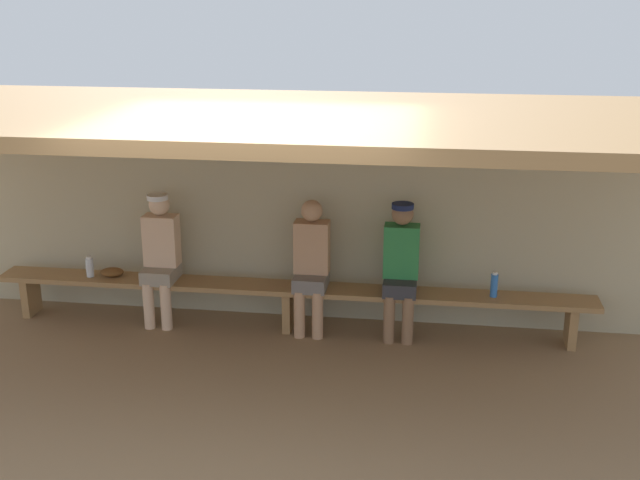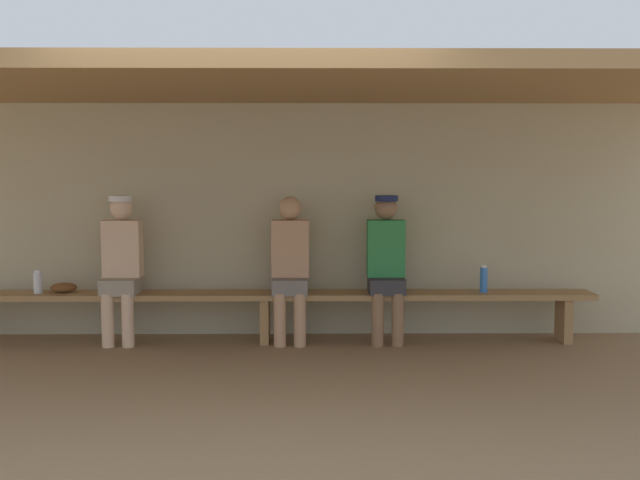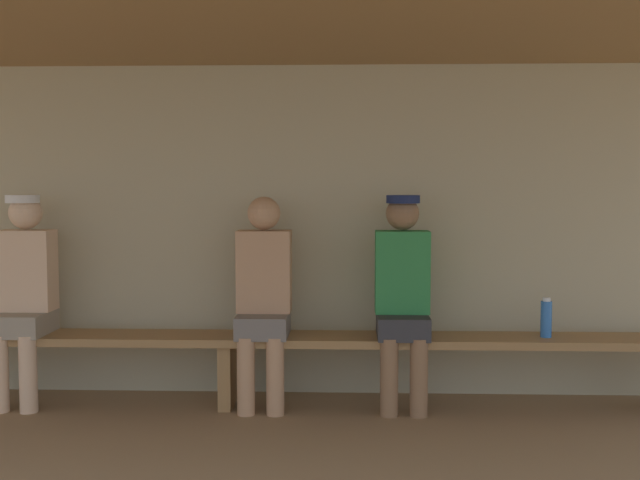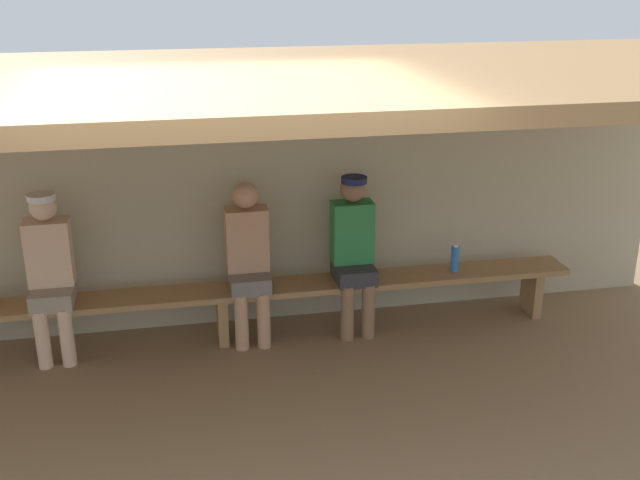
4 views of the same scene
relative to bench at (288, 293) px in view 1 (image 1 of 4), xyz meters
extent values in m
plane|color=#8C6D4C|center=(0.00, -1.55, -0.39)|extent=(24.00, 24.00, 0.00)
cube|color=#B7AD8C|center=(0.00, 0.45, 0.71)|extent=(8.00, 0.20, 2.20)
cube|color=#9E7547|center=(0.00, -0.85, 1.87)|extent=(8.00, 2.80, 0.12)
cube|color=#9E7547|center=(0.00, 0.00, 0.05)|extent=(6.00, 0.36, 0.05)
cube|color=#9E7547|center=(-2.75, 0.00, -0.18)|extent=(0.08, 0.29, 0.41)
cube|color=#9E7547|center=(0.00, 0.00, -0.18)|extent=(0.08, 0.29, 0.41)
cube|color=#9E7547|center=(2.75, 0.00, -0.18)|extent=(0.08, 0.29, 0.41)
cube|color=gray|center=(-1.30, -0.02, 0.14)|extent=(0.32, 0.40, 0.14)
cylinder|color=beige|center=(-1.39, -0.18, -0.15)|extent=(0.11, 0.11, 0.48)
cylinder|color=beige|center=(-1.21, -0.18, -0.15)|extent=(0.11, 0.11, 0.48)
cube|color=beige|center=(-1.30, 0.06, 0.47)|extent=(0.34, 0.20, 0.52)
sphere|color=beige|center=(-1.30, 0.06, 0.84)|extent=(0.21, 0.21, 0.21)
cylinder|color=white|center=(-1.30, 0.02, 0.93)|extent=(0.21, 0.21, 0.05)
cube|color=#333338|center=(1.11, -0.02, 0.14)|extent=(0.32, 0.40, 0.14)
cylinder|color=#8C6647|center=(1.02, -0.18, -0.15)|extent=(0.11, 0.11, 0.48)
cylinder|color=#8C6647|center=(1.20, -0.18, -0.15)|extent=(0.11, 0.11, 0.48)
cube|color=#2D8442|center=(1.11, 0.06, 0.47)|extent=(0.34, 0.20, 0.52)
sphere|color=#8C6647|center=(1.11, 0.06, 0.84)|extent=(0.21, 0.21, 0.21)
cylinder|color=#19234C|center=(1.11, 0.02, 0.93)|extent=(0.21, 0.21, 0.05)
cube|color=slate|center=(0.23, -0.02, 0.14)|extent=(0.32, 0.40, 0.14)
cylinder|color=tan|center=(0.14, -0.18, -0.15)|extent=(0.11, 0.11, 0.48)
cylinder|color=tan|center=(0.32, -0.18, -0.15)|extent=(0.11, 0.11, 0.48)
cube|color=tan|center=(0.23, 0.06, 0.47)|extent=(0.34, 0.20, 0.52)
sphere|color=tan|center=(0.23, 0.06, 0.84)|extent=(0.21, 0.21, 0.21)
cylinder|color=silver|center=(-2.06, -0.02, 0.17)|extent=(0.08, 0.08, 0.19)
cylinder|color=white|center=(-2.06, -0.02, 0.28)|extent=(0.05, 0.05, 0.02)
cylinder|color=blue|center=(2.00, 0.00, 0.19)|extent=(0.07, 0.07, 0.23)
cylinder|color=white|center=(2.00, 0.00, 0.31)|extent=(0.05, 0.05, 0.02)
ellipsoid|color=brown|center=(-1.84, 0.02, 0.12)|extent=(0.26, 0.20, 0.09)
camera|label=1|loc=(1.36, -7.26, 2.91)|focal=44.61mm
camera|label=2|loc=(0.43, -7.00, 1.22)|focal=43.49mm
camera|label=3|loc=(0.77, -4.91, 1.03)|focal=44.25mm
camera|label=4|loc=(-0.34, -5.84, 2.65)|focal=43.63mm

